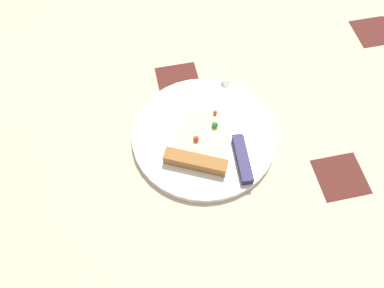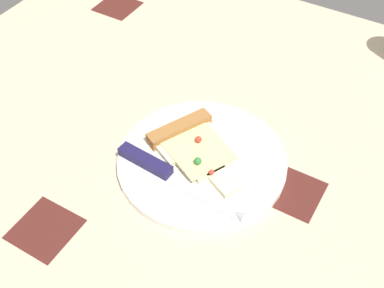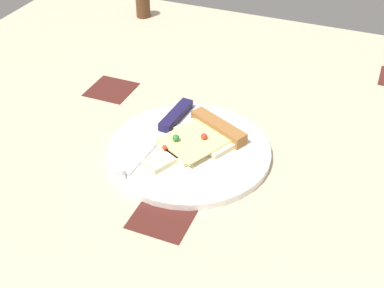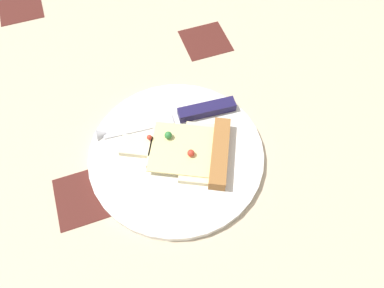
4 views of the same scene
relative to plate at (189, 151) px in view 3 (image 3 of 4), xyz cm
name	(u,v)px [view 3 (image 3 of 4)]	position (x,y,z in cm)	size (l,w,h in cm)	color
ground_plane	(160,153)	(0.04, -5.78, -2.14)	(125.54, 125.54, 3.00)	#C6B293
plate	(189,151)	(0.00, 0.00, 0.00)	(28.51, 28.51, 1.29)	white
pizza_slice	(200,138)	(-2.35, 1.14, 1.43)	(19.06, 14.94, 2.54)	beige
knife	(164,128)	(-2.88, -6.23, 1.25)	(24.09, 3.80, 2.45)	silver
pepper_shaker	(143,6)	(-50.60, -34.21, 2.24)	(3.79, 3.79, 5.77)	#4C2D19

